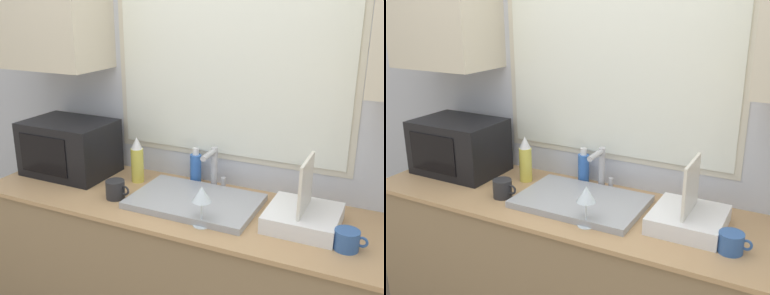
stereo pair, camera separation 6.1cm
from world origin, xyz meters
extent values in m
cube|color=#8C7251|center=(0.00, 0.29, 0.44)|extent=(2.13, 0.57, 0.88)
cube|color=tan|center=(0.00, 0.29, 0.89)|extent=(2.16, 0.60, 0.02)
cube|color=silver|center=(0.00, 0.60, 1.30)|extent=(6.00, 0.06, 2.60)
cube|color=beige|center=(0.00, 0.57, 1.55)|extent=(1.20, 0.01, 1.03)
cube|color=white|center=(0.00, 0.57, 1.55)|extent=(1.14, 0.01, 0.97)
cube|color=#9EA0A5|center=(-0.04, 0.29, 0.92)|extent=(0.57, 0.38, 0.03)
cylinder|color=#B7B7BC|center=(-0.04, 0.50, 1.00)|extent=(0.03, 0.03, 0.21)
cylinder|color=#B7B7BC|center=(-0.04, 0.44, 1.09)|extent=(0.03, 0.13, 0.03)
cylinder|color=#B7B7BC|center=(0.01, 0.50, 0.93)|extent=(0.02, 0.02, 0.06)
cube|color=black|center=(-0.80, 0.36, 1.04)|extent=(0.45, 0.32, 0.28)
cube|color=black|center=(-0.84, 0.20, 1.04)|extent=(0.29, 0.01, 0.20)
cube|color=white|center=(0.45, 0.30, 0.94)|extent=(0.29, 0.29, 0.07)
cube|color=silver|center=(0.45, 0.30, 1.08)|extent=(0.01, 0.22, 0.22)
cylinder|color=#D8CC4C|center=(-0.42, 0.41, 0.99)|extent=(0.06, 0.06, 0.18)
cone|color=silver|center=(-0.42, 0.41, 1.11)|extent=(0.06, 0.06, 0.06)
cylinder|color=blue|center=(-0.14, 0.52, 0.98)|extent=(0.06, 0.06, 0.15)
cylinder|color=white|center=(-0.14, 0.52, 1.07)|extent=(0.03, 0.03, 0.03)
cylinder|color=#262628|center=(-0.40, 0.19, 0.94)|extent=(0.09, 0.09, 0.09)
torus|color=#262628|center=(-0.35, 0.19, 0.95)|extent=(0.05, 0.01, 0.05)
cylinder|color=silver|center=(0.08, 0.11, 0.90)|extent=(0.07, 0.07, 0.00)
cylinder|color=silver|center=(0.08, 0.11, 0.96)|extent=(0.01, 0.01, 0.10)
cone|color=silver|center=(0.08, 0.11, 1.04)|extent=(0.08, 0.08, 0.07)
cylinder|color=#335999|center=(0.64, 0.18, 0.94)|extent=(0.09, 0.09, 0.08)
torus|color=#335999|center=(0.69, 0.18, 0.94)|extent=(0.04, 0.01, 0.04)
camera|label=1|loc=(0.77, -1.39, 1.78)|focal=42.00mm
camera|label=2|loc=(0.82, -1.36, 1.78)|focal=42.00mm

